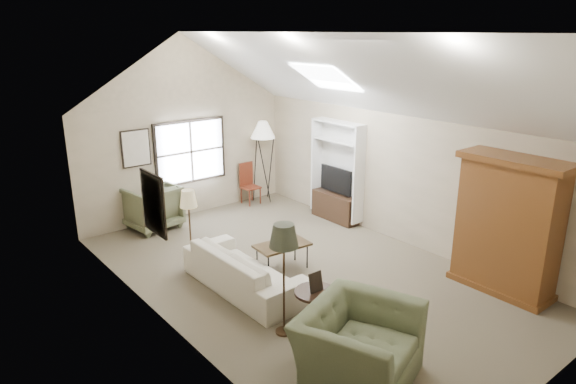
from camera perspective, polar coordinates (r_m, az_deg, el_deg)
room_shell at (r=8.05m, az=1.83°, el=11.69°), size 5.01×8.01×4.00m
window at (r=11.64m, az=-10.76°, el=4.44°), size 1.72×0.08×1.42m
skylight at (r=9.58m, az=4.26°, el=12.66°), size 0.80×1.20×0.52m
wall_art at (r=8.97m, az=-15.73°, el=2.02°), size 1.97×3.71×0.88m
armoire at (r=8.77m, az=23.26°, el=-3.45°), size 0.60×1.50×2.20m
tv_alcove at (r=11.15m, az=5.46°, el=2.51°), size 0.32×1.30×2.10m
media_console at (r=11.38m, az=5.27°, el=-1.64°), size 0.34×1.18×0.60m
tv_panel at (r=11.20m, az=5.36°, el=1.35°), size 0.05×0.90×0.55m
sofa at (r=8.39m, az=-4.87°, el=-8.55°), size 0.96×2.38×0.69m
armchair_near at (r=6.39m, az=7.80°, el=-16.60°), size 1.74×1.64×0.91m
armchair_far at (r=11.20m, az=-14.92°, el=-1.60°), size 1.13×1.15×0.94m
coffee_table at (r=9.04m, az=-0.64°, el=-7.21°), size 0.99×0.61×0.48m
bowl at (r=8.94m, az=-0.65°, el=-5.65°), size 0.25×0.25×0.06m
side_table at (r=7.36m, az=3.05°, el=-12.96°), size 0.60×0.60×0.59m
side_chair at (r=12.38m, az=-4.18°, el=0.93°), size 0.40×0.40×1.00m
tripod_lamp at (r=12.46m, az=-2.77°, el=3.48°), size 0.66×0.66×2.00m
dark_lamp at (r=7.01m, az=-0.46°, el=-9.66°), size 0.40×0.40×1.65m
tan_lamp at (r=9.04m, az=-10.83°, el=-4.10°), size 0.30×0.30×1.48m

